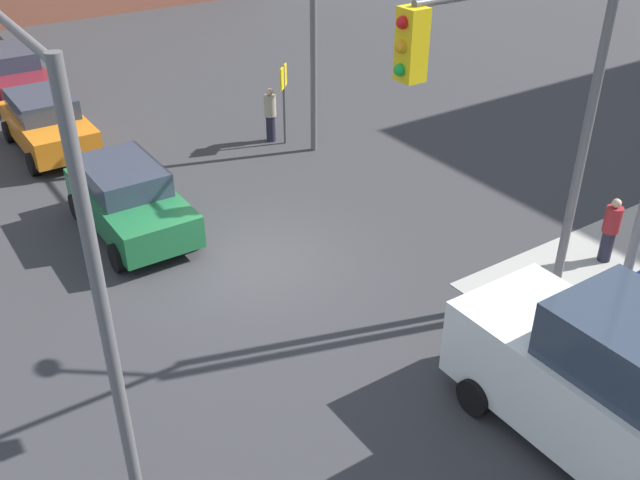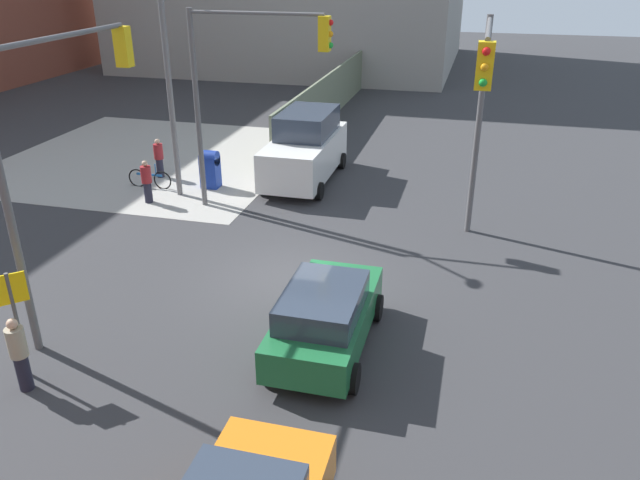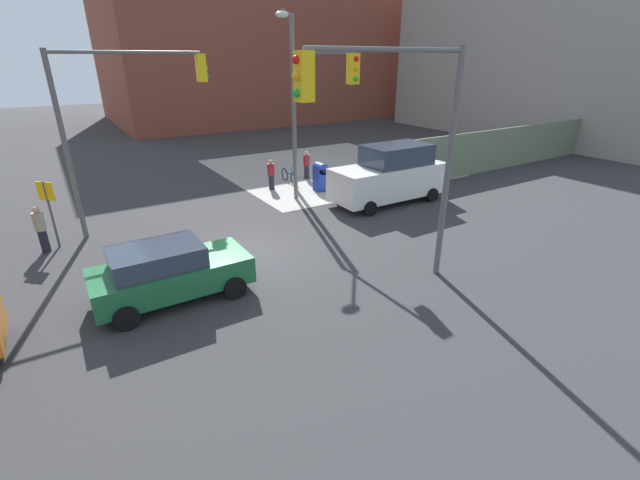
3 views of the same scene
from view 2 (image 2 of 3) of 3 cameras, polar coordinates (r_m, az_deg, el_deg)
name	(u,v)px [view 2 (image 2 of 3)]	position (r m, az deg, el deg)	size (l,w,h in m)	color
ground_plane	(290,279)	(16.92, -2.73, -3.58)	(120.00, 120.00, 0.00)	#333335
sidewalk_corner	(152,158)	(28.02, -15.14, 7.28)	(12.00, 12.00, 0.01)	#9E9B93
construction_fence	(339,89)	(35.37, 1.71, 13.65)	(23.28, 0.12, 2.40)	slate
traffic_signal_nw_corner	(60,122)	(15.19, -22.71, 9.93)	(5.38, 0.36, 6.50)	#59595B
traffic_signal_se_corner	(481,98)	(17.13, 14.54, 12.48)	(5.05, 0.36, 6.50)	#59595B
traffic_signal_ne_corner	(245,74)	(20.35, -6.84, 14.86)	(0.36, 4.66, 6.50)	#59595B
street_lamp_corner	(172,64)	(21.88, -13.40, 15.40)	(1.85, 2.18, 8.00)	slate
warning_sign_two_way	(14,307)	(13.84, -26.21, -5.54)	(0.48, 0.48, 2.40)	#4C4C4C
mailbox_blue	(210,168)	(23.65, -10.02, 6.51)	(0.56, 0.64, 1.43)	navy
sedan_green	(325,316)	(13.67, 0.50, -6.96)	(4.15, 2.02, 1.62)	#1E6638
van_white_delivery	(305,148)	(23.98, -1.35, 8.43)	(5.40, 2.32, 2.62)	white
pedestrian_crossing	(159,158)	(25.20, -14.51, 7.30)	(0.36, 0.36, 1.54)	maroon
pedestrian_waiting	(147,181)	(22.63, -15.56, 5.20)	(0.36, 0.36, 1.54)	maroon
pedestrian_walking_north	(19,353)	(13.83, -25.80, -9.32)	(0.36, 0.36, 1.65)	#9E937A
bicycle_leaning_on_fence	(150,179)	(24.25, -15.29, 5.42)	(0.05, 1.75, 0.97)	black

